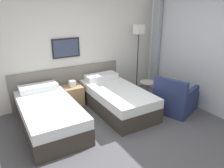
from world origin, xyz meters
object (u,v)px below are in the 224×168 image
(nightstand, at_px, (73,95))
(side_table, at_px, (147,88))
(bed_near_window, at_px, (116,98))
(armchair, at_px, (175,100))
(bed_near_door, at_px, (49,115))
(floor_lamp, at_px, (139,37))

(nightstand, relative_size, side_table, 1.21)
(bed_near_window, height_order, armchair, armchair)
(bed_near_door, relative_size, side_table, 3.87)
(nightstand, xyz_separation_m, side_table, (1.64, -0.71, 0.10))
(bed_near_window, height_order, side_table, bed_near_window)
(bed_near_door, bearing_deg, bed_near_window, 0.00)
(bed_near_door, bearing_deg, side_table, 0.03)
(bed_near_window, bearing_deg, armchair, -32.97)
(armchair, bearing_deg, side_table, -3.87)
(bed_near_window, distance_m, floor_lamp, 1.73)
(armchair, bearing_deg, floor_lamp, -19.08)
(side_table, bearing_deg, bed_near_door, -179.97)
(floor_lamp, relative_size, armchair, 1.72)
(side_table, bearing_deg, bed_near_window, -179.92)
(bed_near_door, height_order, floor_lamp, floor_lamp)
(nightstand, height_order, floor_lamp, floor_lamp)
(floor_lamp, xyz_separation_m, side_table, (-0.18, -0.68, -1.11))
(bed_near_door, height_order, side_table, bed_near_door)
(side_table, height_order, armchair, armchair)
(nightstand, distance_m, armchair, 2.33)
(floor_lamp, distance_m, side_table, 1.31)
(floor_lamp, bearing_deg, side_table, -104.78)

